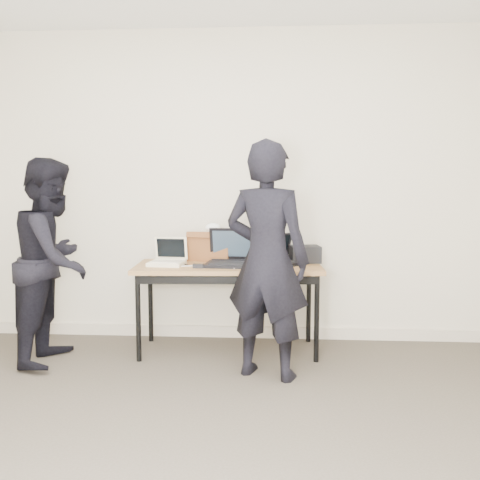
# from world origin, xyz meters

# --- Properties ---
(room) EXTENTS (4.60, 4.60, 2.80)m
(room) POSITION_xyz_m (0.00, 0.00, 1.35)
(room) COLOR #443D34
(room) RESTS_ON ground
(desk) EXTENTS (1.53, 0.73, 0.72)m
(desk) POSITION_xyz_m (-0.01, 1.84, 0.66)
(desk) COLOR olive
(desk) RESTS_ON ground
(laptop_beige) EXTENTS (0.30, 0.29, 0.22)m
(laptop_beige) POSITION_xyz_m (-0.50, 1.81, 0.76)
(laptop_beige) COLOR beige
(laptop_beige) RESTS_ON desk
(laptop_center) EXTENTS (0.40, 0.39, 0.29)m
(laptop_center) POSITION_xyz_m (0.01, 1.85, 0.79)
(laptop_center) COLOR black
(laptop_center) RESTS_ON desk
(laptop_right) EXTENTS (0.45, 0.45, 0.24)m
(laptop_right) POSITION_xyz_m (0.41, 1.97, 0.78)
(laptop_right) COLOR black
(laptop_right) RESTS_ON desk
(leather_satchel) EXTENTS (0.38, 0.23, 0.25)m
(leather_satchel) POSITION_xyz_m (-0.19, 2.06, 0.85)
(leather_satchel) COLOR brown
(leather_satchel) RESTS_ON desk
(tissue) EXTENTS (0.14, 0.11, 0.08)m
(tissue) POSITION_xyz_m (-0.16, 2.07, 1.00)
(tissue) COLOR white
(tissue) RESTS_ON leather_satchel
(equipment_box) EXTENTS (0.27, 0.24, 0.14)m
(equipment_box) POSITION_xyz_m (0.62, 2.03, 0.79)
(equipment_box) COLOR black
(equipment_box) RESTS_ON desk
(power_brick) EXTENTS (0.08, 0.06, 0.03)m
(power_brick) POSITION_xyz_m (-0.23, 1.67, 0.74)
(power_brick) COLOR black
(power_brick) RESTS_ON desk
(cables) EXTENTS (1.14, 0.41, 0.01)m
(cables) POSITION_xyz_m (0.03, 1.83, 0.72)
(cables) COLOR silver
(cables) RESTS_ON desk
(person_typist) EXTENTS (0.71, 0.59, 1.68)m
(person_typist) POSITION_xyz_m (0.31, 1.29, 0.84)
(person_typist) COLOR black
(person_typist) RESTS_ON ground
(person_observer) EXTENTS (0.60, 0.77, 1.57)m
(person_observer) POSITION_xyz_m (-1.34, 1.54, 0.79)
(person_observer) COLOR black
(person_observer) RESTS_ON ground
(baseboard) EXTENTS (4.50, 0.03, 0.10)m
(baseboard) POSITION_xyz_m (0.00, 2.23, 0.05)
(baseboard) COLOR #C0B49F
(baseboard) RESTS_ON ground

